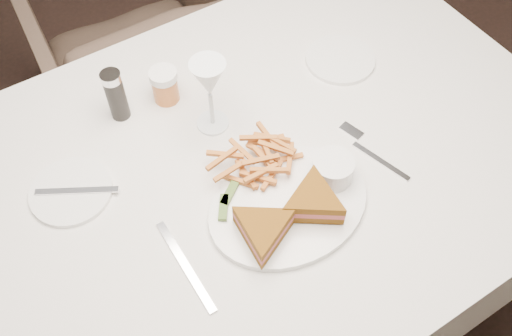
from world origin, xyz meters
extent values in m
plane|color=black|center=(0.00, 0.00, 0.00)|extent=(5.00, 5.00, 0.00)
cube|color=silver|center=(0.15, -0.31, 0.38)|extent=(1.47, 1.06, 0.75)
imported|color=#48372C|center=(0.17, 0.57, 0.33)|extent=(0.66, 0.62, 0.67)
ellipsoid|color=white|center=(0.18, -0.44, 0.76)|extent=(0.34, 0.28, 0.01)
cube|color=silver|center=(-0.04, -0.46, 0.75)|extent=(0.03, 0.21, 0.00)
cylinder|color=white|center=(-0.18, -0.22, 0.76)|extent=(0.16, 0.16, 0.01)
cylinder|color=white|center=(0.48, -0.15, 0.76)|extent=(0.16, 0.16, 0.01)
cylinder|color=black|center=(-0.02, -0.07, 0.81)|extent=(0.04, 0.04, 0.12)
cylinder|color=#C1672E|center=(0.08, -0.07, 0.79)|extent=(0.06, 0.06, 0.08)
cube|color=#3F5D20|center=(0.09, -0.37, 0.77)|extent=(0.05, 0.05, 0.01)
cube|color=#3F5D20|center=(0.07, -0.39, 0.77)|extent=(0.04, 0.06, 0.01)
cylinder|color=white|center=(0.29, -0.42, 0.79)|extent=(0.08, 0.08, 0.05)
camera|label=1|loc=(-0.13, -0.92, 1.68)|focal=40.00mm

